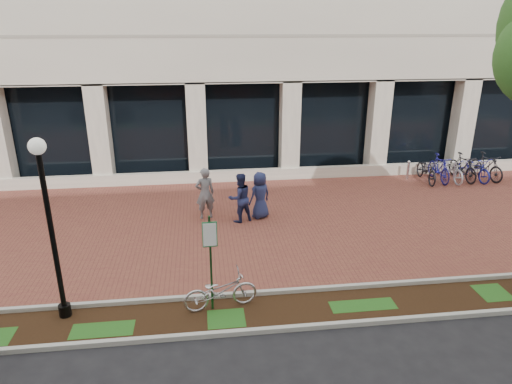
{
  "coord_description": "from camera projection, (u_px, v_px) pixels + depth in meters",
  "views": [
    {
      "loc": [
        -1.86,
        -14.32,
        6.43
      ],
      "look_at": [
        -0.18,
        -0.8,
        1.41
      ],
      "focal_mm": 32.0,
      "sensor_mm": 36.0,
      "label": 1
    }
  ],
  "objects": [
    {
      "name": "curb_street_side",
      "position": [
        293.0,
        328.0,
        10.17
      ],
      "size": [
        40.0,
        0.12,
        0.12
      ],
      "primitive_type": "cube",
      "color": "#A6A69D",
      "rests_on": "ground"
    },
    {
      "name": "pedestrian_left",
      "position": [
        205.0,
        193.0,
        15.8
      ],
      "size": [
        0.75,
        0.58,
        1.84
      ],
      "primitive_type": "imported",
      "rotation": [
        0.0,
        0.0,
        3.36
      ],
      "color": "slate",
      "rests_on": "ground"
    },
    {
      "name": "pedestrian_right",
      "position": [
        260.0,
        195.0,
        15.87
      ],
      "size": [
        0.97,
        0.86,
        1.67
      ],
      "primitive_type": "imported",
      "rotation": [
        0.0,
        0.0,
        3.65
      ],
      "color": "#1F264E",
      "rests_on": "ground"
    },
    {
      "name": "bollard",
      "position": [
        408.0,
        170.0,
        19.96
      ],
      "size": [
        0.12,
        0.12,
        0.87
      ],
      "color": "silver",
      "rests_on": "ground"
    },
    {
      "name": "pedestrian_mid",
      "position": [
        240.0,
        198.0,
        15.55
      ],
      "size": [
        1.03,
        0.93,
        1.74
      ],
      "primitive_type": "imported",
      "rotation": [
        0.0,
        0.0,
        3.53
      ],
      "color": "#1F264F",
      "rests_on": "ground"
    },
    {
      "name": "parking_sign",
      "position": [
        210.0,
        252.0,
        10.41
      ],
      "size": [
        0.34,
        0.07,
        2.43
      ],
      "rotation": [
        0.0,
        0.0,
        0.04
      ],
      "color": "#153A19",
      "rests_on": "ground"
    },
    {
      "name": "brick_plaza",
      "position": [
        258.0,
        222.0,
        15.77
      ],
      "size": [
        40.0,
        9.0,
        0.01
      ],
      "primitive_type": "cube",
      "color": "brown",
      "rests_on": "ground"
    },
    {
      "name": "planting_strip",
      "position": [
        286.0,
        311.0,
        10.88
      ],
      "size": [
        40.0,
        1.5,
        0.01
      ],
      "primitive_type": "cube",
      "color": "black",
      "rests_on": "ground"
    },
    {
      "name": "locked_bicycle",
      "position": [
        220.0,
        291.0,
        10.85
      ],
      "size": [
        1.87,
        0.92,
        0.94
      ],
      "primitive_type": "imported",
      "rotation": [
        0.0,
        0.0,
        1.74
      ],
      "color": "#B8B7BC",
      "rests_on": "ground"
    },
    {
      "name": "curb_plaza_side",
      "position": [
        281.0,
        291.0,
        11.56
      ],
      "size": [
        40.0,
        0.12,
        0.12
      ],
      "primitive_type": "cube",
      "color": "#A6A69D",
      "rests_on": "ground"
    },
    {
      "name": "lamppost",
      "position": [
        50.0,
        222.0,
        9.87
      ],
      "size": [
        0.36,
        0.36,
        4.27
      ],
      "color": "black",
      "rests_on": "ground"
    },
    {
      "name": "ground",
      "position": [
        258.0,
        222.0,
        15.77
      ],
      "size": [
        120.0,
        120.0,
        0.0
      ],
      "primitive_type": "plane",
      "color": "black",
      "rests_on": "ground"
    },
    {
      "name": "bike_rack_cluster",
      "position": [
        456.0,
        168.0,
        19.82
      ],
      "size": [
        3.62,
        2.07,
        1.17
      ],
      "rotation": [
        0.0,
        0.0,
        0.03
      ],
      "color": "black",
      "rests_on": "ground"
    }
  ]
}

